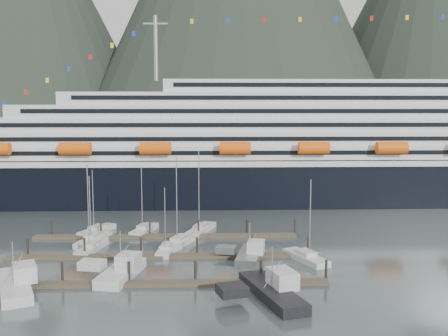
{
  "coord_description": "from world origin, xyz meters",
  "views": [
    {
      "loc": [
        2.7,
        -78.26,
        23.88
      ],
      "look_at": [
        5.93,
        22.0,
        12.1
      ],
      "focal_mm": 42.0,
      "sensor_mm": 36.0,
      "label": 1
    }
  ],
  "objects_px": {
    "sailboat_a": "(94,241)",
    "sailboat_c": "(166,250)",
    "sailboat_b": "(92,248)",
    "sailboat_f": "(144,230)",
    "sailboat_e": "(97,231)",
    "sailboat_d": "(180,242)",
    "trawler_a": "(13,284)",
    "trawler_c": "(271,291)",
    "trawler_b": "(120,271)",
    "sailboat_g": "(201,230)",
    "sailboat_h": "(306,258)",
    "cruise_ship": "(313,153)",
    "trawler_e": "(249,254)"
  },
  "relations": [
    {
      "from": "sailboat_b",
      "to": "sailboat_h",
      "type": "distance_m",
      "value": 35.32
    },
    {
      "from": "cruise_ship",
      "to": "sailboat_d",
      "type": "relative_size",
      "value": 13.25
    },
    {
      "from": "sailboat_a",
      "to": "sailboat_h",
      "type": "distance_m",
      "value": 37.28
    },
    {
      "from": "sailboat_f",
      "to": "trawler_b",
      "type": "distance_m",
      "value": 26.6
    },
    {
      "from": "sailboat_e",
      "to": "sailboat_h",
      "type": "relative_size",
      "value": 0.94
    },
    {
      "from": "cruise_ship",
      "to": "sailboat_f",
      "type": "height_order",
      "value": "cruise_ship"
    },
    {
      "from": "sailboat_a",
      "to": "trawler_a",
      "type": "xyz_separation_m",
      "value": [
        -5.26,
        -24.0,
        0.49
      ]
    },
    {
      "from": "sailboat_f",
      "to": "trawler_b",
      "type": "xyz_separation_m",
      "value": [
        -0.2,
        -26.59,
        0.5
      ]
    },
    {
      "from": "trawler_a",
      "to": "trawler_c",
      "type": "xyz_separation_m",
      "value": [
        33.26,
        -3.4,
        -0.0
      ]
    },
    {
      "from": "sailboat_d",
      "to": "sailboat_c",
      "type": "bearing_deg",
      "value": 178.92
    },
    {
      "from": "sailboat_d",
      "to": "sailboat_h",
      "type": "height_order",
      "value": "sailboat_d"
    },
    {
      "from": "sailboat_c",
      "to": "trawler_e",
      "type": "bearing_deg",
      "value": -103.03
    },
    {
      "from": "sailboat_g",
      "to": "trawler_c",
      "type": "relative_size",
      "value": 1.11
    },
    {
      "from": "sailboat_a",
      "to": "sailboat_c",
      "type": "distance_m",
      "value": 14.67
    },
    {
      "from": "cruise_ship",
      "to": "trawler_b",
      "type": "distance_m",
      "value": 74.03
    },
    {
      "from": "trawler_c",
      "to": "trawler_e",
      "type": "bearing_deg",
      "value": -12.21
    },
    {
      "from": "sailboat_c",
      "to": "sailboat_e",
      "type": "xyz_separation_m",
      "value": [
        -14.25,
        13.9,
        0.01
      ]
    },
    {
      "from": "sailboat_a",
      "to": "trawler_b",
      "type": "xyz_separation_m",
      "value": [
        7.78,
        -18.96,
        0.5
      ]
    },
    {
      "from": "sailboat_h",
      "to": "sailboat_e",
      "type": "bearing_deg",
      "value": 37.44
    },
    {
      "from": "sailboat_c",
      "to": "sailboat_h",
      "type": "distance_m",
      "value": 22.79
    },
    {
      "from": "sailboat_e",
      "to": "sailboat_f",
      "type": "height_order",
      "value": "sailboat_f"
    },
    {
      "from": "sailboat_c",
      "to": "sailboat_d",
      "type": "relative_size",
      "value": 0.71
    },
    {
      "from": "trawler_e",
      "to": "trawler_a",
      "type": "bearing_deg",
      "value": 124.38
    },
    {
      "from": "sailboat_h",
      "to": "trawler_e",
      "type": "distance_m",
      "value": 8.89
    },
    {
      "from": "sailboat_b",
      "to": "sailboat_f",
      "type": "distance_m",
      "value": 14.46
    },
    {
      "from": "sailboat_c",
      "to": "trawler_b",
      "type": "bearing_deg",
      "value": 162.65
    },
    {
      "from": "sailboat_c",
      "to": "sailboat_d",
      "type": "distance_m",
      "value": 5.0
    },
    {
      "from": "cruise_ship",
      "to": "trawler_a",
      "type": "relative_size",
      "value": 15.57
    },
    {
      "from": "trawler_e",
      "to": "sailboat_c",
      "type": "bearing_deg",
      "value": 82.86
    },
    {
      "from": "sailboat_a",
      "to": "sailboat_g",
      "type": "xyz_separation_m",
      "value": [
        18.83,
        7.63,
        0.01
      ]
    },
    {
      "from": "sailboat_f",
      "to": "sailboat_g",
      "type": "distance_m",
      "value": 10.85
    },
    {
      "from": "sailboat_c",
      "to": "trawler_b",
      "type": "xyz_separation_m",
      "value": [
        -5.48,
        -12.7,
        0.53
      ]
    },
    {
      "from": "sailboat_c",
      "to": "sailboat_f",
      "type": "distance_m",
      "value": 14.87
    },
    {
      "from": "sailboat_d",
      "to": "sailboat_f",
      "type": "height_order",
      "value": "sailboat_d"
    },
    {
      "from": "sailboat_b",
      "to": "trawler_c",
      "type": "height_order",
      "value": "sailboat_b"
    },
    {
      "from": "sailboat_c",
      "to": "trawler_a",
      "type": "height_order",
      "value": "sailboat_c"
    },
    {
      "from": "sailboat_e",
      "to": "sailboat_b",
      "type": "bearing_deg",
      "value": -147.51
    },
    {
      "from": "sailboat_b",
      "to": "sailboat_e",
      "type": "bearing_deg",
      "value": 18.27
    },
    {
      "from": "sailboat_c",
      "to": "trawler_b",
      "type": "distance_m",
      "value": 13.84
    },
    {
      "from": "sailboat_a",
      "to": "trawler_b",
      "type": "distance_m",
      "value": 20.5
    },
    {
      "from": "sailboat_c",
      "to": "trawler_c",
      "type": "xyz_separation_m",
      "value": [
        14.74,
        -21.15,
        0.52
      ]
    },
    {
      "from": "sailboat_c",
      "to": "sailboat_f",
      "type": "height_order",
      "value": "sailboat_f"
    },
    {
      "from": "cruise_ship",
      "to": "sailboat_d",
      "type": "xyz_separation_m",
      "value": [
        -32.12,
        -44.26,
        -11.61
      ]
    },
    {
      "from": "sailboat_b",
      "to": "sailboat_f",
      "type": "height_order",
      "value": "sailboat_b"
    },
    {
      "from": "sailboat_c",
      "to": "trawler_c",
      "type": "distance_m",
      "value": 25.78
    },
    {
      "from": "sailboat_d",
      "to": "sailboat_e",
      "type": "distance_m",
      "value": 18.74
    },
    {
      "from": "sailboat_h",
      "to": "sailboat_f",
      "type": "bearing_deg",
      "value": 30.22
    },
    {
      "from": "sailboat_b",
      "to": "sailboat_h",
      "type": "height_order",
      "value": "sailboat_b"
    },
    {
      "from": "sailboat_b",
      "to": "sailboat_e",
      "type": "height_order",
      "value": "sailboat_b"
    },
    {
      "from": "sailboat_c",
      "to": "sailboat_g",
      "type": "height_order",
      "value": "sailboat_g"
    }
  ]
}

